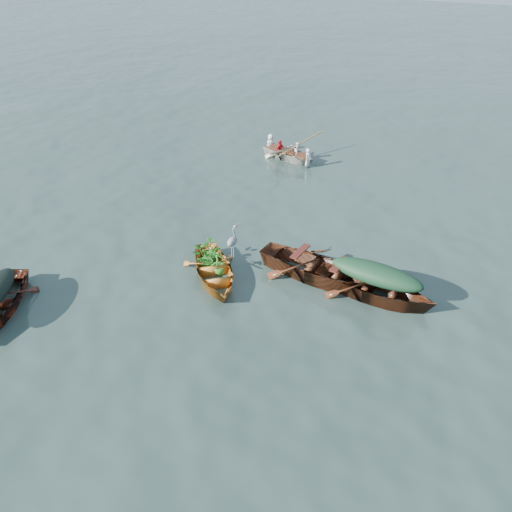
# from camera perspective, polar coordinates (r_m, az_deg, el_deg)

# --- Properties ---
(ground) EXTENTS (140.00, 140.00, 0.00)m
(ground) POSITION_cam_1_polar(r_m,az_deg,el_deg) (12.08, -2.99, -8.37)
(ground) COLOR #2D4038
(ground) RESTS_ON ground
(yellow_dinghy) EXTENTS (3.38, 3.40, 0.91)m
(yellow_dinghy) POSITION_cam_1_polar(r_m,az_deg,el_deg) (13.73, -4.80, -2.60)
(yellow_dinghy) COLOR #B66C23
(yellow_dinghy) RESTS_ON ground
(green_tarp_boat) EXTENTS (4.42, 1.51, 1.02)m
(green_tarp_boat) POSITION_cam_1_polar(r_m,az_deg,el_deg) (13.36, 13.19, -4.64)
(green_tarp_boat) COLOR #502512
(green_tarp_boat) RESTS_ON ground
(open_wooden_boat) EXTENTS (4.87, 1.80, 1.14)m
(open_wooden_boat) POSITION_cam_1_polar(r_m,az_deg,el_deg) (13.77, 7.05, -2.66)
(open_wooden_boat) COLOR #602C18
(open_wooden_boat) RESTS_ON ground
(rowed_boat) EXTENTS (3.70, 1.80, 0.80)m
(rowed_boat) POSITION_cam_1_polar(r_m,az_deg,el_deg) (21.20, 3.73, 10.94)
(rowed_boat) COLOR beige
(rowed_boat) RESTS_ON ground
(green_tarp_cover) EXTENTS (2.43, 0.83, 0.52)m
(green_tarp_cover) POSITION_cam_1_polar(r_m,az_deg,el_deg) (12.92, 13.62, -1.94)
(green_tarp_cover) COLOR #16361F
(green_tarp_cover) RESTS_ON green_tarp_boat
(thwart_benches) EXTENTS (2.44, 1.05, 0.04)m
(thwart_benches) POSITION_cam_1_polar(r_m,az_deg,el_deg) (13.43, 7.22, -0.61)
(thwart_benches) COLOR #451710
(thwart_benches) RESTS_ON open_wooden_boat
(heron) EXTENTS (0.48, 0.48, 0.92)m
(heron) POSITION_cam_1_polar(r_m,az_deg,el_deg) (13.35, -2.71, 1.08)
(heron) COLOR gray
(heron) RESTS_ON yellow_dinghy
(dinghy_weeds) EXTENTS (1.13, 1.13, 0.60)m
(dinghy_weeds) POSITION_cam_1_polar(r_m,az_deg,el_deg) (13.77, -5.29, 1.27)
(dinghy_weeds) COLOR #35711D
(dinghy_weeds) RESTS_ON yellow_dinghy
(rowers) EXTENTS (2.63, 1.47, 0.76)m
(rowers) POSITION_cam_1_polar(r_m,az_deg,el_deg) (20.92, 3.81, 12.92)
(rowers) COLOR silver
(rowers) RESTS_ON rowed_boat
(oars) EXTENTS (1.14, 2.67, 0.06)m
(oars) POSITION_cam_1_polar(r_m,az_deg,el_deg) (21.05, 3.77, 12.03)
(oars) COLOR olive
(oars) RESTS_ON rowed_boat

